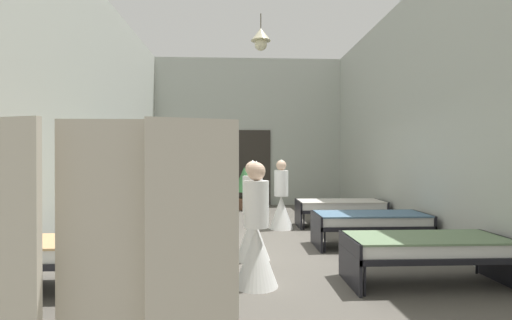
{
  "coord_description": "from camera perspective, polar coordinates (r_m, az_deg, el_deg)",
  "views": [
    {
      "loc": [
        -0.35,
        -6.32,
        1.52
      ],
      "look_at": [
        0.0,
        0.8,
        1.48
      ],
      "focal_mm": 26.4,
      "sensor_mm": 36.0,
      "label": 1
    }
  ],
  "objects": [
    {
      "name": "bed_right_row_0",
      "position": [
        5.08,
        24.32,
        -12.0
      ],
      "size": [
        1.9,
        0.84,
        0.57
      ],
      "color": "black",
      "rests_on": "ground"
    },
    {
      "name": "bed_right_row_1",
      "position": [
        6.8,
        16.91,
        -8.83
      ],
      "size": [
        1.9,
        0.84,
        0.57
      ],
      "color": "black",
      "rests_on": "ground"
    },
    {
      "name": "bed_left_row_1",
      "position": [
        6.6,
        -16.73,
        -9.11
      ],
      "size": [
        1.9,
        0.84,
        0.57
      ],
      "color": "black",
      "rests_on": "ground"
    },
    {
      "name": "nurse_far_aisle",
      "position": [
        8.11,
        3.84,
        -6.68
      ],
      "size": [
        0.52,
        0.52,
        1.49
      ],
      "rotation": [
        0.0,
        0.0,
        3.28
      ],
      "color": "white",
      "rests_on": "ground"
    },
    {
      "name": "ground_plane",
      "position": [
        6.52,
        0.35,
        -13.6
      ],
      "size": [
        6.53,
        12.02,
        0.1
      ],
      "primitive_type": "cube",
      "color": "#59544C"
    },
    {
      "name": "bed_left_row_0",
      "position": [
        4.81,
        -22.33,
        -12.69
      ],
      "size": [
        1.9,
        0.84,
        0.57
      ],
      "color": "black",
      "rests_on": "ground"
    },
    {
      "name": "bed_left_row_2",
      "position": [
        8.43,
        -13.6,
        -7.03
      ],
      "size": [
        1.9,
        0.84,
        0.57
      ],
      "color": "black",
      "rests_on": "ground"
    },
    {
      "name": "nurse_near_aisle",
      "position": [
        4.55,
        0.04,
        -12.26
      ],
      "size": [
        0.52,
        0.52,
        1.49
      ],
      "rotation": [
        0.0,
        0.0,
        6.11
      ],
      "color": "white",
      "rests_on": "ground"
    },
    {
      "name": "bed_right_row_2",
      "position": [
        8.59,
        12.61,
        -6.89
      ],
      "size": [
        1.9,
        0.84,
        0.57
      ],
      "color": "black",
      "rests_on": "ground"
    },
    {
      "name": "room_shell",
      "position": [
        7.65,
        -0.18,
        6.61
      ],
      "size": [
        6.33,
        11.62,
        4.71
      ],
      "color": "#B2B7AD",
      "rests_on": "ground"
    },
    {
      "name": "potted_plant",
      "position": [
        10.99,
        -1.8,
        -3.4
      ],
      "size": [
        0.63,
        0.63,
        1.25
      ],
      "color": "brown",
      "rests_on": "ground"
    },
    {
      "name": "nurse_mid_aisle",
      "position": [
        5.67,
        -0.51,
        -9.72
      ],
      "size": [
        0.52,
        0.52,
        1.49
      ],
      "rotation": [
        0.0,
        0.0,
        3.71
      ],
      "color": "white",
      "rests_on": "ground"
    },
    {
      "name": "patient_seated_primary",
      "position": [
        4.67,
        -18.07,
        -7.71
      ],
      "size": [
        0.44,
        0.44,
        0.8
      ],
      "color": "gray",
      "rests_on": "bed_left_row_0"
    },
    {
      "name": "privacy_screen",
      "position": [
        1.95,
        -22.57,
        -19.88
      ],
      "size": [
        1.25,
        0.16,
        1.7
      ],
      "rotation": [
        0.0,
        0.0,
        -0.01
      ],
      "color": "#BCB29E",
      "rests_on": "ground"
    }
  ]
}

